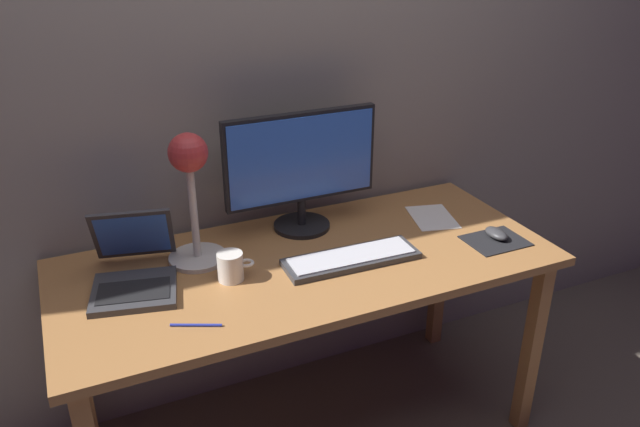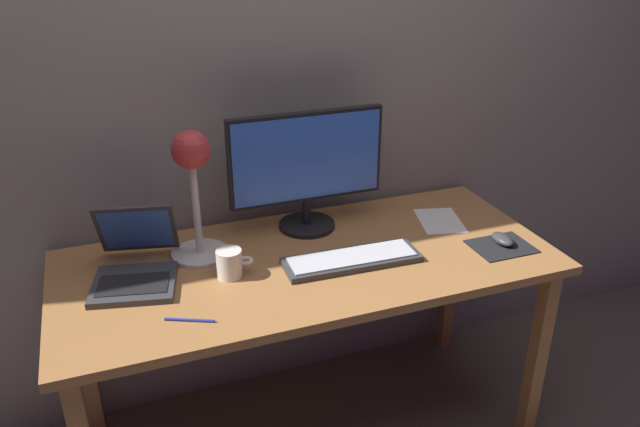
# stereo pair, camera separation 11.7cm
# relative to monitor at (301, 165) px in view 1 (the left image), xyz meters

# --- Properties ---
(back_wall) EXTENTS (4.80, 0.06, 2.60)m
(back_wall) POSITION_rel_monitor_xyz_m (-0.07, 0.18, 0.32)
(back_wall) COLOR gray
(back_wall) RESTS_ON ground
(desk) EXTENTS (1.60, 0.70, 0.74)m
(desk) POSITION_rel_monitor_xyz_m (-0.07, -0.22, -0.32)
(desk) COLOR #A8703D
(desk) RESTS_ON ground
(monitor) EXTENTS (0.54, 0.20, 0.42)m
(monitor) POSITION_rel_monitor_xyz_m (0.00, 0.00, 0.00)
(monitor) COLOR black
(monitor) RESTS_ON desk
(keyboard_main) EXTENTS (0.44, 0.15, 0.03)m
(keyboard_main) POSITION_rel_monitor_xyz_m (0.05, -0.29, -0.23)
(keyboard_main) COLOR #38383A
(keyboard_main) RESTS_ON desk
(laptop) EXTENTS (0.31, 0.37, 0.22)m
(laptop) POSITION_rel_monitor_xyz_m (-0.60, -0.13, -0.18)
(laptop) COLOR #38383A
(laptop) RESTS_ON desk
(desk_lamp) EXTENTS (0.19, 0.19, 0.43)m
(desk_lamp) POSITION_rel_monitor_xyz_m (-0.40, -0.08, 0.04)
(desk_lamp) COLOR beige
(desk_lamp) RESTS_ON desk
(mousepad) EXTENTS (0.20, 0.16, 0.00)m
(mousepad) POSITION_rel_monitor_xyz_m (0.56, -0.37, -0.24)
(mousepad) COLOR black
(mousepad) RESTS_ON desk
(mouse) EXTENTS (0.06, 0.10, 0.03)m
(mouse) POSITION_rel_monitor_xyz_m (0.57, -0.35, -0.22)
(mouse) COLOR #38383A
(mouse) RESTS_ON mousepad
(coffee_mug) EXTENTS (0.11, 0.08, 0.09)m
(coffee_mug) POSITION_rel_monitor_xyz_m (-0.33, -0.24, -0.19)
(coffee_mug) COLOR white
(coffee_mug) RESTS_ON desk
(paper_sheet_near_mouse) EXTENTS (0.20, 0.24, 0.00)m
(paper_sheet_near_mouse) POSITION_rel_monitor_xyz_m (0.47, -0.12, -0.24)
(paper_sheet_near_mouse) COLOR white
(paper_sheet_near_mouse) RESTS_ON desk
(pen) EXTENTS (0.13, 0.07, 0.01)m
(pen) POSITION_rel_monitor_xyz_m (-0.49, -0.43, -0.23)
(pen) COLOR #2633A5
(pen) RESTS_ON desk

